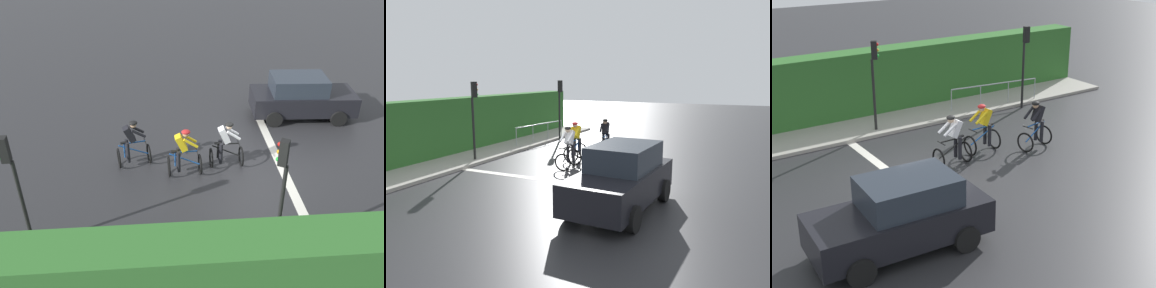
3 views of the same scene
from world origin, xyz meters
TOP-DOWN VIEW (x-y plane):
  - ground_plane at (0.00, 0.00)m, footprint 80.00×80.00m
  - sidewalk_kerb at (-4.87, 2.00)m, footprint 2.80×19.16m
  - hedge_wall at (-6.07, 2.00)m, footprint 1.10×19.16m
  - road_marking_stop_line at (0.00, -0.70)m, footprint 7.00×0.30m
  - cyclist_lead at (0.41, 4.30)m, footprint 0.88×1.19m
  - cyclist_second at (-0.29, 2.63)m, footprint 0.73×1.11m
  - cyclist_mid at (0.09, 1.21)m, footprint 0.70×1.09m
  - car_black at (3.46, -2.38)m, footprint 2.06×4.19m
  - traffic_light_near_crossing at (-3.95, 0.55)m, footprint 0.27×0.29m
  - traffic_light_far_junction at (-3.28, 6.84)m, footprint 0.20×0.31m
  - pedestrian_railing_kerbside at (-3.97, 5.88)m, footprint 0.55×3.97m

SIDE VIEW (x-z plane):
  - ground_plane at x=0.00m, z-range 0.00..0.00m
  - road_marking_stop_line at x=0.00m, z-range 0.00..0.01m
  - sidewalk_kerb at x=-4.87m, z-range 0.00..0.12m
  - cyclist_lead at x=0.41m, z-range -0.03..1.63m
  - cyclist_second at x=-0.29m, z-range -0.03..1.63m
  - cyclist_mid at x=0.09m, z-range -0.03..1.63m
  - pedestrian_railing_kerbside at x=-3.97m, z-range 0.29..1.32m
  - car_black at x=3.46m, z-range -0.01..1.75m
  - hedge_wall at x=-6.07m, z-range 0.00..2.57m
  - traffic_light_near_crossing at x=-3.95m, z-range 0.55..3.89m
  - traffic_light_far_junction at x=-3.28m, z-range 0.55..3.89m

